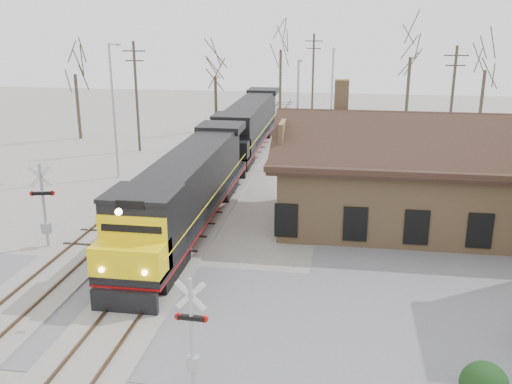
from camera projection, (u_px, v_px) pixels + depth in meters
The scene contains 20 objects.
ground at pixel (128, 311), 22.85m from camera, with size 140.00×140.00×0.00m, color #A29C92.
road at pixel (128, 310), 22.85m from camera, with size 60.00×9.00×0.03m, color slate.
track_main at pixel (213, 197), 36.99m from camera, with size 3.40×90.00×0.24m.
track_siding at pixel (146, 194), 37.66m from camera, with size 3.40×90.00×0.24m.
depot at pixel (410, 183), 31.70m from camera, with size 15.20×9.31×7.90m.
locomotive_lead at pixel (186, 192), 30.56m from camera, with size 2.93×19.66×4.36m.
locomotive_trailing at pixel (248, 125), 49.38m from camera, with size 2.93×19.66×4.13m.
crossbuck_near at pixel (192, 337), 17.64m from camera, with size 1.08×0.28×3.77m.
crossbuck_far at pixel (44, 209), 28.69m from camera, with size 1.23×0.38×4.37m.
streetlight_a at pixel (114, 105), 40.44m from camera, with size 0.25×2.04×9.56m.
streetlight_b at pixel (298, 108), 43.41m from camera, with size 0.25×2.04×8.23m.
streetlight_c at pixel (332, 90), 52.32m from camera, with size 0.25×2.04×8.66m.
utility_pole_a at pixel (137, 95), 48.63m from camera, with size 2.00×0.24×9.36m.
utility_pole_b at pixel (313, 75), 64.26m from camera, with size 2.00×0.24×9.52m.
utility_pole_c at pixel (452, 99), 47.43m from camera, with size 2.00×0.24×9.07m.
tree_a at pixel (74, 63), 53.12m from camera, with size 4.09×4.09×10.02m.
tree_b at pixel (215, 67), 57.20m from camera, with size 3.70×3.70×9.07m.
tree_c at pixel (281, 39), 67.59m from camera, with size 5.03×5.03×12.32m.
tree_d at pixel (411, 44), 55.35m from camera, with size 5.01×5.01×12.28m.
tree_e at pixel (486, 58), 52.93m from camera, with size 4.35×4.35×10.65m.
Camera 1 is at (8.23, -19.40, 11.27)m, focal length 40.00 mm.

